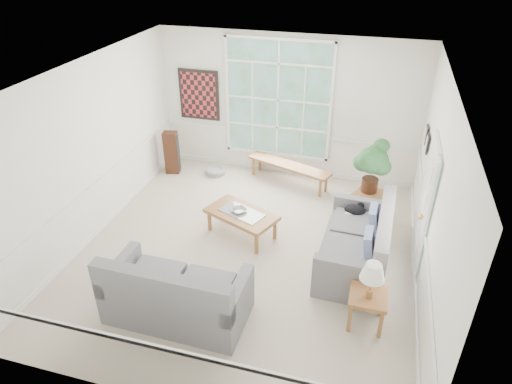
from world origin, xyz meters
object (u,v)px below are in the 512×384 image
Objects in this scene: side_table at (366,309)px; loveseat_front at (177,286)px; coffee_table at (242,224)px; end_table at (369,205)px; loveseat_right at (356,238)px.

loveseat_front is at bearing -168.31° from side_table.
loveseat_front is 2.12m from coffee_table.
loveseat_right is at bearing -95.28° from end_table.
loveseat_front is at bearing -139.61° from loveseat_right.
loveseat_front reaches higher than end_table.
side_table is at bearing -75.01° from loveseat_right.
coffee_table is at bearing -150.84° from end_table.
coffee_table is at bearing 83.27° from loveseat_front.
loveseat_right is 2.03m from coffee_table.
loveseat_right is 3.74× the size of side_table.
side_table is at bearing -87.09° from end_table.
loveseat_right is 1.56× the size of coffee_table.
loveseat_right is 1.52m from end_table.
coffee_table is at bearing 173.66° from loveseat_right.
loveseat_front is 2.62m from side_table.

